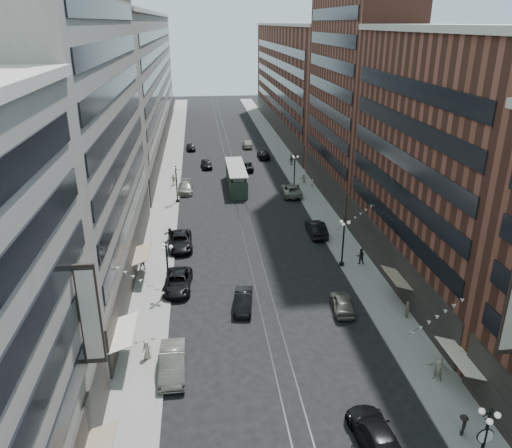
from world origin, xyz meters
name	(u,v)px	position (x,y,z in m)	size (l,w,h in m)	color
ground	(237,190)	(0.00, 60.00, 0.00)	(220.00, 220.00, 0.00)	black
sidewalk_west	(170,174)	(-11.00, 70.00, 0.07)	(4.00, 180.00, 0.15)	gray
sidewalk_east	(294,170)	(11.00, 70.00, 0.07)	(4.00, 180.00, 0.15)	gray
rail_west	(229,173)	(-0.70, 70.00, 0.01)	(0.12, 180.00, 0.02)	#2D2D33
rail_east	(236,172)	(0.70, 70.00, 0.01)	(0.12, 180.00, 0.02)	#2D2D33
building_west_mid	(79,144)	(-17.00, 33.00, 14.00)	(8.00, 36.00, 28.00)	gray
building_west_far	(143,82)	(-17.00, 96.00, 13.00)	(8.00, 90.00, 26.00)	gray
building_east_mid	(441,168)	(17.00, 28.00, 12.00)	(8.00, 30.00, 24.00)	brown
building_east_tower	(359,51)	(17.00, 56.00, 21.00)	(8.00, 26.00, 42.00)	brown
building_east_far	(293,80)	(17.00, 105.00, 12.00)	(8.00, 72.00, 24.00)	brown
lamppost_sw_far	(168,266)	(-9.20, 28.00, 3.10)	(1.03, 1.14, 5.52)	black
lamppost_sw_mid	(176,183)	(-9.20, 55.00, 3.10)	(1.03, 1.14, 5.52)	black
lamppost_se_near	(484,443)	(9.20, 4.00, 3.22)	(1.08, 1.14, 5.52)	black
lamppost_se_far	(343,241)	(9.20, 32.00, 3.10)	(1.03, 1.14, 5.52)	black
lamppost_se_mid	(295,169)	(9.20, 60.00, 3.10)	(1.03, 1.14, 5.52)	black
streetcar	(236,178)	(0.00, 61.26, 1.61)	(2.79, 12.61, 3.49)	#263B29
car_1	(173,363)	(-8.40, 16.13, 0.89)	(1.89, 5.42, 1.79)	#65645A
car_2	(178,282)	(-8.40, 29.06, 0.80)	(2.66, 5.76, 1.60)	black
car_4	(342,303)	(6.80, 23.33, 0.78)	(1.85, 4.60, 1.57)	#625F57
car_5	(243,301)	(-2.24, 24.71, 0.77)	(1.63, 4.66, 1.54)	black
car_6	(376,435)	(4.50, 7.56, 0.84)	(2.36, 5.81, 1.69)	black
pedestrian_1	(147,349)	(-10.47, 17.98, 0.94)	(0.77, 0.42, 1.58)	#BDAF9D
pedestrian_2	(143,262)	(-12.20, 33.38, 1.10)	(0.93, 0.51, 1.91)	black
pedestrian_3	(463,425)	(10.27, 7.63, 0.93)	(1.00, 0.41, 1.55)	black
pedestrian_4	(407,309)	(12.17, 21.28, 0.94)	(0.93, 0.42, 1.58)	#AFA491
car_7	(180,241)	(-8.40, 38.99, 0.84)	(2.79, 6.05, 1.68)	black
car_8	(185,188)	(-8.10, 59.80, 0.77)	(2.17, 5.33, 1.55)	gray
car_9	(191,147)	(-7.43, 87.49, 0.69)	(1.64, 4.08, 1.39)	black
car_10	(316,229)	(8.40, 40.80, 0.89)	(1.88, 5.39, 1.78)	black
car_11	(292,190)	(8.14, 56.47, 0.85)	(2.82, 6.12, 1.70)	gray
car_12	(264,154)	(6.80, 79.45, 0.75)	(2.11, 5.19, 1.51)	black
car_13	(206,164)	(-4.50, 73.53, 0.77)	(1.82, 4.53, 1.54)	black
car_14	(247,144)	(4.49, 88.55, 0.76)	(1.61, 4.60, 1.52)	gray
pedestrian_5	(170,234)	(-9.67, 40.95, 0.94)	(1.47, 0.42, 1.59)	black
pedestrian_6	(174,180)	(-10.03, 63.32, 1.04)	(1.04, 0.48, 1.78)	#BAB49A
pedestrian_7	(361,256)	(11.33, 32.15, 1.05)	(0.88, 0.48, 1.81)	black
pedestrian_8	(312,184)	(11.90, 58.90, 0.92)	(0.56, 0.37, 1.54)	beige
pedestrian_9	(292,160)	(11.24, 73.27, 1.11)	(1.24, 0.51, 1.92)	black
car_extra_0	(246,166)	(2.50, 71.36, 0.74)	(2.47, 5.36, 1.49)	black
pedestrian_extra_0	(304,179)	(11.18, 61.68, 0.99)	(1.56, 0.45, 1.68)	beige
pedestrian_extra_1	(438,368)	(11.13, 12.96, 1.12)	(1.79, 0.52, 1.93)	beige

